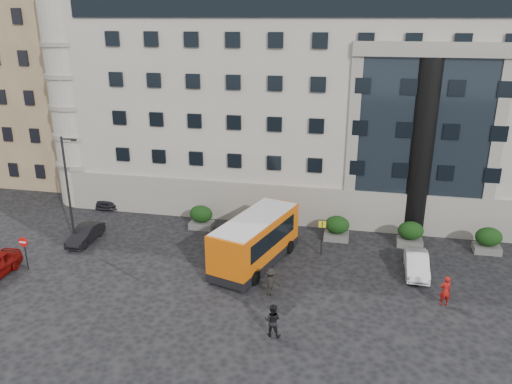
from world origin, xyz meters
TOP-DOWN VIEW (x-y plane):
  - ground at (0.00, 0.00)m, footprint 120.00×120.00m
  - civic_building at (6.00, 22.00)m, footprint 44.00×24.00m
  - entrance_column at (12.00, 10.30)m, footprint 1.80×1.80m
  - apartment_near at (-24.00, 20.00)m, footprint 14.00×14.00m
  - apartment_far at (-27.00, 38.00)m, footprint 13.00×13.00m
  - hedge_a at (-4.00, 7.80)m, footprint 1.80×1.26m
  - hedge_b at (1.20, 7.80)m, footprint 1.80×1.26m
  - hedge_c at (6.40, 7.80)m, footprint 1.80×1.26m
  - hedge_d at (11.60, 7.80)m, footprint 1.80×1.26m
  - hedge_e at (16.80, 7.80)m, footprint 1.80×1.26m
  - street_lamp at (-11.94, 3.00)m, footprint 1.16×0.18m
  - bus_stop_sign at (5.50, 5.00)m, footprint 0.50×0.08m
  - no_entry_sign at (-13.00, -1.04)m, footprint 0.64×0.16m
  - minibus at (1.32, 2.89)m, footprint 4.86×8.27m
  - red_truck at (-11.97, 18.40)m, footprint 2.84×5.44m
  - parked_car_b at (-11.50, 3.63)m, footprint 1.32×3.71m
  - parked_car_c at (-13.20, 12.00)m, footprint 2.50×5.46m
  - parked_car_d at (-11.50, 16.00)m, footprint 3.51×6.02m
  - white_taxi at (11.68, 3.66)m, footprint 1.43×3.98m
  - pedestrian_a at (12.88, 0.07)m, footprint 0.76×0.59m
  - pedestrian_b at (3.81, -4.76)m, footprint 0.93×0.76m
  - pedestrian_c at (3.00, -0.88)m, footprint 1.19×0.76m

SIDE VIEW (x-z plane):
  - ground at x=0.00m, z-range 0.00..0.00m
  - parked_car_b at x=-11.50m, z-range 0.00..1.22m
  - white_taxi at x=11.68m, z-range 0.00..1.31m
  - parked_car_c at x=-13.20m, z-range 0.00..1.55m
  - parked_car_d at x=-11.50m, z-range 0.00..1.57m
  - pedestrian_c at x=3.00m, z-range 0.00..1.75m
  - pedestrian_b at x=3.81m, z-range 0.00..1.81m
  - pedestrian_a at x=12.88m, z-range 0.00..1.83m
  - hedge_a at x=-4.00m, z-range 0.01..1.85m
  - hedge_b at x=1.20m, z-range 0.01..1.85m
  - hedge_c at x=6.40m, z-range 0.01..1.85m
  - hedge_d at x=11.60m, z-range 0.01..1.85m
  - hedge_e at x=16.80m, z-range 0.01..1.85m
  - red_truck at x=-11.97m, z-range 0.03..2.87m
  - no_entry_sign at x=-13.00m, z-range 0.49..2.81m
  - bus_stop_sign at x=5.50m, z-range 0.47..2.99m
  - minibus at x=1.32m, z-range 0.16..3.43m
  - street_lamp at x=-11.94m, z-range 0.37..8.37m
  - entrance_column at x=12.00m, z-range 0.00..13.00m
  - civic_building at x=6.00m, z-range 0.00..18.00m
  - apartment_near at x=-24.00m, z-range 0.00..20.00m
  - apartment_far at x=-27.00m, z-range 0.00..22.00m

